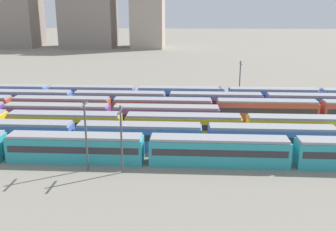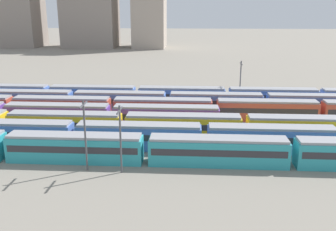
{
  "view_description": "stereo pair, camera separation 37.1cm",
  "coord_description": "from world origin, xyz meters",
  "px_view_note": "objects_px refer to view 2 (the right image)",
  "views": [
    {
      "loc": [
        33.67,
        -46.38,
        19.97
      ],
      "look_at": [
        30.13,
        15.6,
        2.04
      ],
      "focal_mm": 40.55,
      "sensor_mm": 36.0,
      "label": 1
    },
    {
      "loc": [
        34.04,
        -46.35,
        19.97
      ],
      "look_at": [
        30.13,
        15.6,
        2.04
      ],
      "focal_mm": 40.55,
      "sensor_mm": 36.0,
      "label": 2
    }
  ],
  "objects_px": {
    "train_track_2": "(124,125)",
    "catenary_pole_1": "(240,79)",
    "train_track_0": "(218,151)",
    "train_track_5": "(168,101)",
    "catenary_pole_2": "(120,136)",
    "catenary_pole_0": "(85,132)",
    "train_track_6": "(227,96)",
    "train_track_3": "(58,114)",
    "train_track_1": "(75,134)",
    "train_track_4": "(214,109)"
  },
  "relations": [
    {
      "from": "train_track_2",
      "to": "catenary_pole_1",
      "type": "distance_m",
      "value": 31.76
    },
    {
      "from": "train_track_0",
      "to": "train_track_2",
      "type": "distance_m",
      "value": 17.62
    },
    {
      "from": "train_track_0",
      "to": "train_track_2",
      "type": "height_order",
      "value": "same"
    },
    {
      "from": "train_track_5",
      "to": "catenary_pole_2",
      "type": "height_order",
      "value": "catenary_pole_2"
    },
    {
      "from": "train_track_2",
      "to": "catenary_pole_0",
      "type": "height_order",
      "value": "catenary_pole_0"
    },
    {
      "from": "train_track_6",
      "to": "catenary_pole_1",
      "type": "distance_m",
      "value": 5.13
    },
    {
      "from": "train_track_3",
      "to": "train_track_1",
      "type": "bearing_deg",
      "value": -59.22
    },
    {
      "from": "train_track_4",
      "to": "catenary_pole_1",
      "type": "distance_m",
      "value": 14.9
    },
    {
      "from": "train_track_5",
      "to": "catenary_pole_0",
      "type": "relative_size",
      "value": 8.19
    },
    {
      "from": "train_track_2",
      "to": "catenary_pole_2",
      "type": "distance_m",
      "value": 14.16
    },
    {
      "from": "train_track_1",
      "to": "train_track_3",
      "type": "distance_m",
      "value": 12.11
    },
    {
      "from": "train_track_3",
      "to": "catenary_pole_2",
      "type": "distance_m",
      "value": 24.06
    },
    {
      "from": "train_track_1",
      "to": "train_track_5",
      "type": "height_order",
      "value": "same"
    },
    {
      "from": "train_track_1",
      "to": "train_track_3",
      "type": "bearing_deg",
      "value": 120.78
    },
    {
      "from": "train_track_6",
      "to": "catenary_pole_1",
      "type": "height_order",
      "value": "catenary_pole_1"
    },
    {
      "from": "catenary_pole_1",
      "to": "catenary_pole_2",
      "type": "height_order",
      "value": "catenary_pole_1"
    },
    {
      "from": "train_track_3",
      "to": "catenary_pole_0",
      "type": "bearing_deg",
      "value": -61.16
    },
    {
      "from": "train_track_2",
      "to": "catenary_pole_2",
      "type": "relative_size",
      "value": 8.65
    },
    {
      "from": "train_track_1",
      "to": "train_track_2",
      "type": "relative_size",
      "value": 1.0
    },
    {
      "from": "train_track_1",
      "to": "catenary_pole_0",
      "type": "xyz_separation_m",
      "value": [
        3.92,
        -7.96,
        3.19
      ]
    },
    {
      "from": "train_track_3",
      "to": "train_track_4",
      "type": "relative_size",
      "value": 0.5
    },
    {
      "from": "train_track_0",
      "to": "train_track_3",
      "type": "distance_m",
      "value": 30.94
    },
    {
      "from": "train_track_1",
      "to": "train_track_6",
      "type": "height_order",
      "value": "same"
    },
    {
      "from": "train_track_3",
      "to": "train_track_6",
      "type": "relative_size",
      "value": 0.5
    },
    {
      "from": "catenary_pole_0",
      "to": "catenary_pole_2",
      "type": "bearing_deg",
      "value": -6.68
    },
    {
      "from": "train_track_6",
      "to": "catenary_pole_0",
      "type": "bearing_deg",
      "value": -121.03
    },
    {
      "from": "train_track_6",
      "to": "catenary_pole_0",
      "type": "distance_m",
      "value": 39.76
    },
    {
      "from": "train_track_4",
      "to": "catenary_pole_0",
      "type": "relative_size",
      "value": 12.33
    },
    {
      "from": "train_track_6",
      "to": "catenary_pole_2",
      "type": "height_order",
      "value": "catenary_pole_2"
    },
    {
      "from": "train_track_6",
      "to": "catenary_pole_2",
      "type": "bearing_deg",
      "value": -114.8
    },
    {
      "from": "train_track_2",
      "to": "train_track_4",
      "type": "height_order",
      "value": "same"
    },
    {
      "from": "train_track_0",
      "to": "train_track_6",
      "type": "xyz_separation_m",
      "value": [
        3.83,
        31.2,
        0.0
      ]
    },
    {
      "from": "train_track_4",
      "to": "train_track_6",
      "type": "relative_size",
      "value": 1.0
    },
    {
      "from": "train_track_4",
      "to": "catenary_pole_1",
      "type": "bearing_deg",
      "value": 65.17
    },
    {
      "from": "train_track_1",
      "to": "train_track_2",
      "type": "bearing_deg",
      "value": 39.54
    },
    {
      "from": "train_track_0",
      "to": "train_track_2",
      "type": "xyz_separation_m",
      "value": [
        -14.22,
        10.4,
        0.0
      ]
    },
    {
      "from": "train_track_1",
      "to": "train_track_5",
      "type": "xyz_separation_m",
      "value": [
        12.29,
        20.8,
        0.0
      ]
    },
    {
      "from": "train_track_6",
      "to": "train_track_1",
      "type": "bearing_deg",
      "value": -133.12
    },
    {
      "from": "catenary_pole_2",
      "to": "train_track_3",
      "type": "bearing_deg",
      "value": 127.72
    },
    {
      "from": "catenary_pole_2",
      "to": "catenary_pole_1",
      "type": "bearing_deg",
      "value": 63.15
    },
    {
      "from": "train_track_4",
      "to": "train_track_2",
      "type": "bearing_deg",
      "value": -145.05
    },
    {
      "from": "train_track_1",
      "to": "train_track_4",
      "type": "bearing_deg",
      "value": 36.37
    },
    {
      "from": "train_track_4",
      "to": "catenary_pole_1",
      "type": "xyz_separation_m",
      "value": [
        6.12,
        13.22,
        3.1
      ]
    },
    {
      "from": "train_track_0",
      "to": "catenary_pole_0",
      "type": "relative_size",
      "value": 10.26
    },
    {
      "from": "train_track_1",
      "to": "catenary_pole_2",
      "type": "relative_size",
      "value": 8.65
    },
    {
      "from": "catenary_pole_2",
      "to": "catenary_pole_0",
      "type": "bearing_deg",
      "value": 173.32
    },
    {
      "from": "train_track_0",
      "to": "catenary_pole_2",
      "type": "relative_size",
      "value": 10.84
    },
    {
      "from": "train_track_0",
      "to": "catenary_pole_1",
      "type": "height_order",
      "value": "catenary_pole_1"
    },
    {
      "from": "train_track_0",
      "to": "train_track_1",
      "type": "distance_m",
      "value": 21.17
    },
    {
      "from": "train_track_1",
      "to": "catenary_pole_0",
      "type": "bearing_deg",
      "value": -63.8
    }
  ]
}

